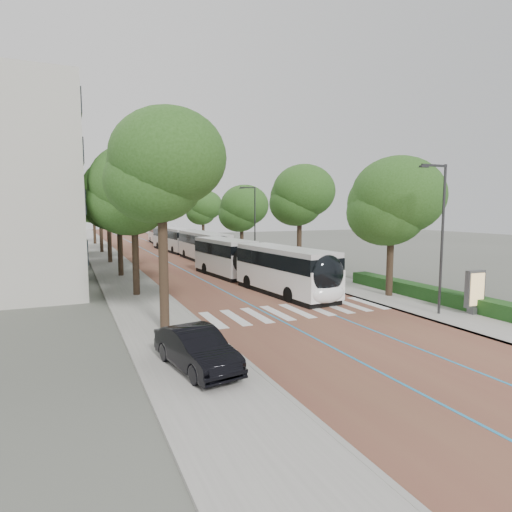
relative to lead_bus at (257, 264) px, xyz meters
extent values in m
plane|color=#51544C|center=(-1.41, -9.34, -1.63)|extent=(160.00, 160.00, 0.00)
cube|color=brown|center=(-1.41, 30.66, -1.62)|extent=(11.00, 140.00, 0.02)
cube|color=gray|center=(-8.91, 30.66, -1.57)|extent=(4.00, 140.00, 0.12)
cube|color=gray|center=(6.09, 30.66, -1.57)|extent=(4.00, 140.00, 0.12)
cube|color=gray|center=(-7.01, 30.66, -1.57)|extent=(0.20, 140.00, 0.14)
cube|color=gray|center=(4.19, 30.66, -1.57)|extent=(0.20, 140.00, 0.14)
cube|color=silver|center=(-6.21, -8.34, -1.60)|extent=(0.55, 3.60, 0.01)
cube|color=silver|center=(-4.96, -8.34, -1.60)|extent=(0.55, 3.60, 0.01)
cube|color=silver|center=(-3.71, -8.34, -1.60)|extent=(0.55, 3.60, 0.01)
cube|color=silver|center=(-2.46, -8.34, -1.60)|extent=(0.55, 3.60, 0.01)
cube|color=silver|center=(-1.21, -8.34, -1.60)|extent=(0.55, 3.60, 0.01)
cube|color=silver|center=(0.04, -8.34, -1.60)|extent=(0.55, 3.60, 0.01)
cube|color=silver|center=(1.29, -8.34, -1.60)|extent=(0.55, 3.60, 0.01)
cube|color=silver|center=(2.54, -8.34, -1.60)|extent=(0.55, 3.60, 0.01)
cube|color=silver|center=(3.79, -8.34, -1.60)|extent=(0.55, 3.60, 0.01)
cube|color=teal|center=(-3.01, 30.66, -1.60)|extent=(0.12, 126.00, 0.01)
cube|color=teal|center=(0.19, 30.66, -1.60)|extent=(0.12, 126.00, 0.01)
cube|color=black|center=(-11.86, 18.66, 1.37)|extent=(0.12, 38.00, 1.60)
cube|color=black|center=(-11.86, 18.66, 4.57)|extent=(0.12, 38.00, 1.60)
cube|color=black|center=(-11.86, 18.66, 7.77)|extent=(0.12, 38.00, 1.60)
cube|color=black|center=(-11.86, 18.66, 10.77)|extent=(0.12, 38.00, 1.60)
cube|color=#183F16|center=(7.69, -9.34, -1.11)|extent=(1.20, 14.00, 0.80)
cylinder|color=#313134|center=(5.39, -12.34, 2.49)|extent=(0.14, 0.14, 8.00)
cube|color=#313134|center=(4.59, -12.34, 6.39)|extent=(1.70, 0.12, 0.12)
cube|color=#313134|center=(3.89, -12.34, 6.31)|extent=(0.50, 0.20, 0.10)
cylinder|color=#313134|center=(5.39, 12.66, 2.49)|extent=(0.14, 0.14, 8.00)
cube|color=#313134|center=(4.59, 12.66, 6.39)|extent=(1.70, 0.12, 0.12)
cube|color=#313134|center=(3.89, 12.66, 6.31)|extent=(0.50, 0.20, 0.10)
cylinder|color=#313134|center=(-7.51, -1.34, 2.49)|extent=(0.14, 0.14, 8.00)
cylinder|color=black|center=(-8.91, -9.34, 1.04)|extent=(0.44, 0.44, 5.34)
ellipsoid|color=#244A17|center=(-8.91, -9.34, 5.90)|extent=(5.29, 5.29, 4.50)
cylinder|color=black|center=(-8.91, -0.34, 0.78)|extent=(0.44, 0.44, 4.82)
ellipsoid|color=#244A17|center=(-8.91, -0.34, 5.17)|extent=(6.23, 6.23, 5.30)
cylinder|color=black|center=(-8.91, 8.66, 0.78)|extent=(0.44, 0.44, 4.81)
ellipsoid|color=#244A17|center=(-8.91, 8.66, 5.15)|extent=(6.49, 6.49, 5.52)
cylinder|color=black|center=(-8.91, 18.66, 0.79)|extent=(0.44, 0.44, 4.83)
ellipsoid|color=#244A17|center=(-8.91, 18.66, 5.18)|extent=(5.89, 5.89, 5.00)
cylinder|color=black|center=(-8.91, 30.66, 0.84)|extent=(0.44, 0.44, 4.94)
ellipsoid|color=#244A17|center=(-8.91, 30.66, 5.34)|extent=(5.99, 5.99, 5.09)
cylinder|color=black|center=(-8.91, 45.66, 0.59)|extent=(0.44, 0.44, 4.43)
ellipsoid|color=#244A17|center=(-8.91, 45.66, 4.62)|extent=(6.22, 6.22, 5.29)
cylinder|color=black|center=(6.29, -7.34, 0.52)|extent=(0.44, 0.44, 4.29)
ellipsoid|color=#244A17|center=(6.29, -7.34, 4.42)|extent=(5.96, 5.96, 5.06)
cylinder|color=black|center=(6.29, 4.66, 0.78)|extent=(0.44, 0.44, 4.81)
ellipsoid|color=#244A17|center=(6.29, 4.66, 5.15)|extent=(5.64, 5.64, 4.79)
cylinder|color=black|center=(6.29, 18.66, 0.37)|extent=(0.44, 0.44, 3.99)
ellipsoid|color=#244A17|center=(6.29, 18.66, 3.99)|extent=(5.79, 5.79, 4.92)
cylinder|color=black|center=(6.29, 34.66, 0.41)|extent=(0.44, 0.44, 4.08)
ellipsoid|color=#244A17|center=(6.29, 34.66, 4.13)|extent=(5.35, 5.35, 4.55)
cylinder|color=black|center=(-0.13, 1.29, 0.15)|extent=(2.38, 1.12, 2.30)
cube|color=white|center=(0.38, -3.81, -0.37)|extent=(3.41, 9.56, 1.82)
cube|color=black|center=(0.38, -3.81, 0.77)|extent=(3.43, 9.38, 0.97)
cube|color=silver|center=(0.38, -3.81, 1.42)|extent=(3.34, 9.37, 0.31)
cube|color=black|center=(0.38, -3.81, -1.45)|extent=(3.32, 9.18, 0.35)
cube|color=white|center=(-0.55, 5.59, -0.37)|extent=(3.25, 7.95, 1.82)
cube|color=black|center=(-0.55, 5.59, 0.77)|extent=(3.27, 7.80, 0.97)
cube|color=silver|center=(-0.55, 5.59, 1.42)|extent=(3.18, 7.79, 0.31)
cube|color=black|center=(-0.55, 5.59, -1.45)|extent=(3.17, 7.63, 0.35)
ellipsoid|color=black|center=(0.82, -8.32, 0.38)|extent=(2.45, 1.33, 2.28)
ellipsoid|color=white|center=(0.82, -8.37, -0.76)|extent=(2.44, 1.23, 1.14)
cylinder|color=black|center=(-0.53, -6.19, -1.13)|extent=(0.40, 1.02, 1.00)
cylinder|color=black|center=(1.72, -5.97, -1.13)|extent=(0.40, 1.02, 1.00)
cylinder|color=black|center=(-1.84, 7.14, -1.13)|extent=(0.40, 1.02, 1.00)
cylinder|color=black|center=(0.41, 7.37, -1.13)|extent=(0.40, 1.02, 1.00)
cylinder|color=black|center=(-1.05, -0.86, -1.13)|extent=(0.40, 1.02, 1.00)
cylinder|color=black|center=(1.20, -0.64, -1.13)|extent=(0.40, 1.02, 1.00)
cube|color=white|center=(0.84, 16.39, -0.37)|extent=(2.73, 12.05, 1.82)
cube|color=black|center=(0.84, 16.39, 0.77)|extent=(2.77, 11.81, 0.97)
cube|color=silver|center=(0.84, 16.39, 1.42)|extent=(2.68, 11.81, 0.31)
cube|color=black|center=(0.84, 16.39, -1.45)|extent=(2.67, 11.57, 0.35)
ellipsoid|color=black|center=(0.95, 10.54, 0.38)|extent=(2.37, 1.15, 2.28)
ellipsoid|color=white|center=(0.95, 10.49, -0.76)|extent=(2.37, 1.05, 1.14)
cylinder|color=black|center=(-0.22, 12.76, -1.13)|extent=(0.32, 1.01, 1.00)
cylinder|color=black|center=(2.04, 12.81, -1.13)|extent=(0.32, 1.01, 1.00)
cylinder|color=black|center=(-0.36, 20.16, -1.13)|extent=(0.32, 1.01, 1.00)
cylinder|color=black|center=(1.89, 20.21, -1.13)|extent=(0.32, 1.01, 1.00)
cube|color=white|center=(0.35, 29.24, -0.37)|extent=(3.32, 12.14, 1.82)
cube|color=black|center=(0.35, 29.24, 0.77)|extent=(3.35, 11.91, 0.97)
cube|color=silver|center=(0.35, 29.24, 1.42)|extent=(3.26, 11.90, 0.31)
cube|color=black|center=(0.35, 29.24, -1.45)|extent=(3.24, 11.66, 0.35)
ellipsoid|color=black|center=(0.76, 23.40, 0.38)|extent=(2.42, 1.26, 2.28)
ellipsoid|color=white|center=(0.76, 23.35, -0.76)|extent=(2.41, 1.16, 1.14)
cylinder|color=black|center=(-0.53, 25.57, -1.13)|extent=(0.37, 1.02, 1.00)
cylinder|color=black|center=(1.73, 25.72, -1.13)|extent=(0.37, 1.02, 1.00)
cylinder|color=black|center=(-1.04, 32.95, -1.13)|extent=(0.37, 1.02, 1.00)
cylinder|color=black|center=(1.22, 33.11, -1.13)|extent=(0.37, 1.02, 1.00)
cube|color=white|center=(1.15, 41.94, -0.37)|extent=(3.02, 12.10, 1.82)
cube|color=black|center=(1.15, 41.94, 0.77)|extent=(3.05, 11.86, 0.97)
cube|color=silver|center=(1.15, 41.94, 1.42)|extent=(2.96, 11.86, 0.31)
cube|color=black|center=(1.15, 41.94, -1.45)|extent=(2.95, 11.62, 0.35)
ellipsoid|color=black|center=(0.90, 36.09, 0.38)|extent=(2.40, 1.20, 2.28)
ellipsoid|color=white|center=(0.89, 36.04, -0.76)|extent=(2.39, 1.10, 1.14)
cylinder|color=black|center=(-0.13, 38.39, -1.13)|extent=(0.34, 1.01, 1.00)
cylinder|color=black|center=(2.12, 38.29, -1.13)|extent=(0.34, 1.01, 1.00)
cylinder|color=black|center=(0.19, 45.78, -1.13)|extent=(0.34, 1.01, 1.00)
cylinder|color=black|center=(2.45, 45.69, -1.13)|extent=(0.34, 1.01, 1.00)
cube|color=#59595B|center=(7.07, -13.16, -1.33)|extent=(0.55, 0.47, 0.35)
cube|color=#59595B|center=(7.07, -13.16, -0.14)|extent=(1.16, 0.37, 2.03)
cube|color=tan|center=(7.06, -13.32, -0.14)|extent=(0.97, 0.07, 1.76)
imported|color=black|center=(-8.93, -14.89, -0.78)|extent=(2.28, 4.63, 1.46)
camera|label=1|loc=(-12.93, -29.19, 4.15)|focal=30.00mm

